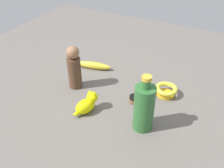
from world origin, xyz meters
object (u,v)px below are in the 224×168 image
Objects in this scene: bottle_tall at (144,107)px; bowl at (166,90)px; cat_figurine at (87,104)px; person_figure_adult at (74,68)px; nail_polish_jar at (134,99)px; banana at (93,65)px.

bottle_tall is 2.36× the size of bowl.
person_figure_adult is (-0.13, -0.15, 0.07)m from cat_figurine.
bowl reaches higher than nail_polish_jar.
person_figure_adult reaches higher than nail_polish_jar.
banana is (-0.29, -0.40, -0.08)m from bottle_tall.
nail_polish_jar is (-0.15, 0.16, -0.02)m from cat_figurine.
bottle_tall reaches higher than cat_figurine.
bottle_tall is (-0.02, 0.25, 0.06)m from cat_figurine.
banana is 4.12× the size of nail_polish_jar.
bottle_tall is 5.07× the size of nail_polish_jar.
cat_figurine is 0.37m from bowl.
bottle_tall reaches higher than nail_polish_jar.
person_figure_adult reaches higher than banana.
banana is at bearing -117.52° from nail_polish_jar.
person_figure_adult is at bearing -86.33° from nail_polish_jar.
banana is 0.91× the size of person_figure_adult.
nail_polish_jar is at bearing -144.76° from bottle_tall.
bottle_tall is 0.18m from nail_polish_jar.
banana reaches higher than nail_polish_jar.
nail_polish_jar is 0.22× the size of person_figure_adult.
nail_polish_jar is (0.16, 0.31, -0.00)m from banana.
banana is 0.35m from nail_polish_jar.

